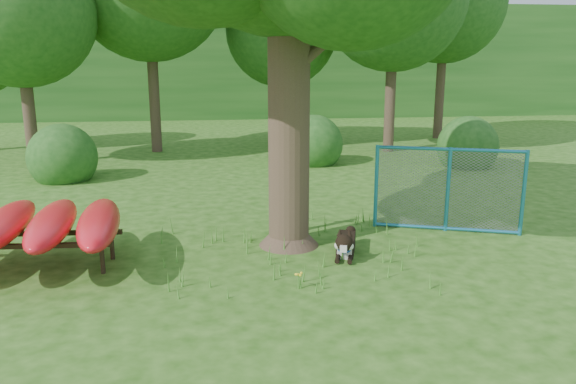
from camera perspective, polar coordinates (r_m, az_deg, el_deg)
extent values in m
plane|color=#214F0F|center=(8.46, -0.30, -8.54)|extent=(80.00, 80.00, 0.00)
cylinder|color=#3E2D22|center=(9.30, 0.09, 10.60)|extent=(0.79, 0.79, 5.41)
cone|color=#3E2D22|center=(9.73, 0.09, -3.86)|extent=(1.18, 1.18, 0.54)
cylinder|color=#3E2D22|center=(9.49, 4.00, 15.20)|extent=(1.44, 0.90, 1.15)
cylinder|color=#3E2D22|center=(9.39, -3.62, 17.87)|extent=(1.25, 0.63, 1.11)
cylinder|color=#655B4C|center=(10.23, -0.37, -0.87)|extent=(0.13, 0.13, 1.27)
cylinder|color=#655B4C|center=(10.13, -0.37, 1.55)|extent=(0.35, 0.11, 0.07)
cylinder|color=black|center=(8.93, -18.34, -6.52)|extent=(0.07, 0.07, 0.44)
cylinder|color=black|center=(9.49, -17.45, -5.27)|extent=(0.07, 0.07, 0.44)
cube|color=black|center=(9.21, -25.39, -4.99)|extent=(2.64, 0.23, 0.07)
cube|color=black|center=(9.76, -24.11, -3.87)|extent=(2.64, 0.23, 0.07)
ellipsoid|color=red|center=(9.55, -26.85, -2.98)|extent=(0.73, 2.67, 0.42)
ellipsoid|color=red|center=(9.30, -22.84, -2.99)|extent=(0.83, 2.68, 0.42)
ellipsoid|color=red|center=(9.09, -18.64, -2.99)|extent=(0.91, 2.70, 0.42)
cube|color=black|center=(9.49, 5.91, -5.28)|extent=(0.49, 0.81, 0.26)
cube|color=silver|center=(9.18, 5.78, -5.99)|extent=(0.27, 0.22, 0.24)
sphere|color=black|center=(8.93, 5.73, -5.15)|extent=(0.28, 0.28, 0.28)
cube|color=silver|center=(8.82, 5.67, -5.69)|extent=(0.15, 0.18, 0.10)
sphere|color=silver|center=(8.93, 5.15, -5.44)|extent=(0.13, 0.13, 0.13)
sphere|color=silver|center=(8.92, 6.28, -5.49)|extent=(0.13, 0.13, 0.13)
cone|color=black|center=(8.93, 5.28, -4.11)|extent=(0.14, 0.15, 0.14)
cone|color=black|center=(8.92, 6.26, -4.16)|extent=(0.11, 0.13, 0.14)
cylinder|color=black|center=(9.06, 5.08, -6.70)|extent=(0.17, 0.34, 0.08)
cylinder|color=black|center=(9.04, 6.33, -6.76)|extent=(0.17, 0.34, 0.08)
sphere|color=black|center=(9.85, 6.39, -3.92)|extent=(0.17, 0.17, 0.17)
torus|color=#174AB0|center=(9.03, 5.76, -5.37)|extent=(0.28, 0.15, 0.27)
cylinder|color=teal|center=(10.80, 8.94, 0.58)|extent=(0.09, 0.09, 1.58)
cylinder|color=teal|center=(10.80, 15.93, 0.22)|extent=(0.09, 0.09, 1.58)
cylinder|color=teal|center=(10.96, 22.82, -0.13)|extent=(0.09, 0.09, 1.58)
cylinder|color=teal|center=(10.66, 16.19, 4.18)|extent=(2.50, 0.96, 0.06)
cylinder|color=teal|center=(10.99, 15.68, -3.57)|extent=(2.50, 0.96, 0.06)
plane|color=slate|center=(10.80, 15.93, 0.22)|extent=(2.48, 0.91, 2.64)
cylinder|color=#4C8B2D|center=(7.98, 1.07, -9.09)|extent=(0.02, 0.02, 0.22)
sphere|color=yellow|center=(7.94, 1.07, -8.38)|extent=(0.04, 0.04, 0.04)
sphere|color=yellow|center=(7.96, 1.36, -8.23)|extent=(0.04, 0.04, 0.04)
sphere|color=yellow|center=(7.97, 0.81, -8.37)|extent=(0.04, 0.04, 0.04)
sphere|color=yellow|center=(7.91, 1.26, -8.46)|extent=(0.04, 0.04, 0.04)
sphere|color=yellow|center=(7.91, 0.93, -8.37)|extent=(0.04, 0.04, 0.04)
cylinder|color=#3E2D22|center=(18.65, -24.97, 8.94)|extent=(0.36, 0.36, 4.20)
sphere|color=#1E4F19|center=(18.67, -25.72, 16.27)|extent=(4.40, 4.40, 4.40)
cylinder|color=#3E2D22|center=(19.89, -13.55, 11.52)|extent=(0.36, 0.36, 5.25)
cylinder|color=#3E2D22|center=(20.96, -0.64, 10.05)|extent=(0.36, 0.36, 3.85)
sphere|color=#1E4F19|center=(20.95, -0.66, 16.07)|extent=(4.00, 4.00, 4.00)
cylinder|color=#3E2D22|center=(19.72, 10.40, 10.95)|extent=(0.36, 0.36, 4.76)
cylinder|color=#3E2D22|center=(23.57, 15.26, 11.24)|extent=(0.36, 0.36, 4.90)
sphere|color=#1E4F19|center=(23.65, 15.70, 18.03)|extent=(4.60, 4.60, 4.60)
sphere|color=#1E4F19|center=(16.12, -21.74, 1.15)|extent=(1.80, 1.80, 1.80)
sphere|color=#1E4F19|center=(17.74, 17.64, 2.53)|extent=(1.80, 1.80, 1.80)
sphere|color=#1E4F19|center=(17.33, 2.58, 2.91)|extent=(1.80, 1.80, 1.80)
cube|color=#1E4F19|center=(35.79, -6.02, 13.11)|extent=(80.00, 12.00, 6.00)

